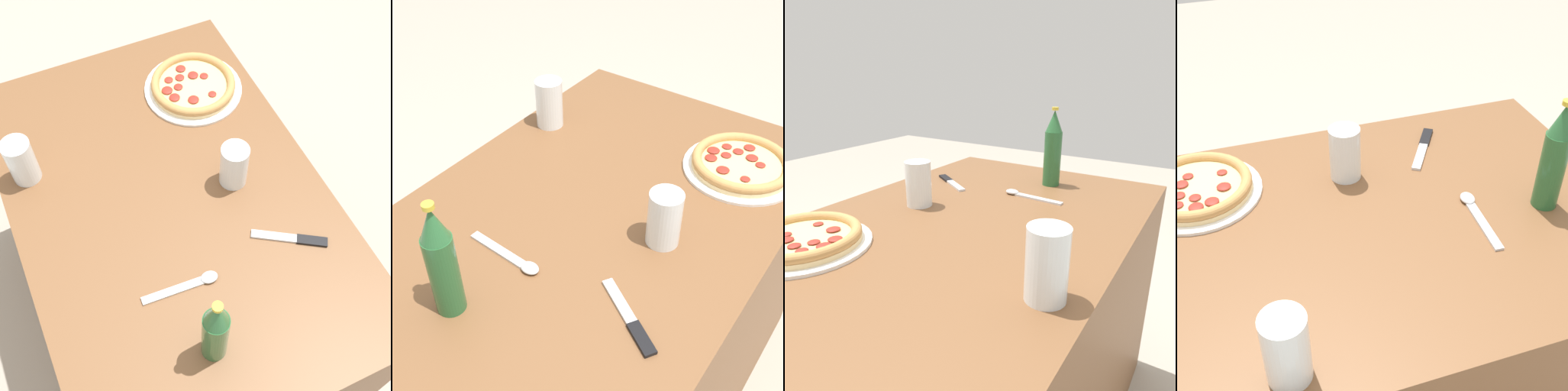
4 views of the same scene
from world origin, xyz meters
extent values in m
plane|color=#A89E8E|center=(0.00, 0.00, 0.00)|extent=(8.00, 8.00, 0.00)
cube|color=brown|center=(0.00, 0.00, 0.38)|extent=(1.21, 0.81, 0.75)
cylinder|color=white|center=(0.33, -0.22, 0.76)|extent=(0.30, 0.30, 0.01)
cylinder|color=#E5C689|center=(0.33, -0.22, 0.77)|extent=(0.25, 0.25, 0.01)
cylinder|color=#EACC7F|center=(0.33, -0.22, 0.77)|extent=(0.22, 0.22, 0.00)
torus|color=tan|center=(0.33, -0.22, 0.78)|extent=(0.25, 0.25, 0.03)
ellipsoid|color=maroon|center=(0.37, -0.23, 0.78)|extent=(0.03, 0.03, 0.01)
ellipsoid|color=maroon|center=(0.34, -0.14, 0.78)|extent=(0.03, 0.03, 0.01)
ellipsoid|color=maroon|center=(0.27, -0.25, 0.78)|extent=(0.02, 0.02, 0.01)
ellipsoid|color=maroon|center=(0.31, -0.15, 0.78)|extent=(0.03, 0.03, 0.01)
ellipsoid|color=maroon|center=(0.35, -0.26, 0.78)|extent=(0.03, 0.03, 0.01)
ellipsoid|color=maroon|center=(0.27, -0.19, 0.78)|extent=(0.03, 0.03, 0.01)
ellipsoid|color=maroon|center=(0.34, -0.17, 0.78)|extent=(0.03, 0.03, 0.01)
ellipsoid|color=maroon|center=(0.38, -0.16, 0.78)|extent=(0.03, 0.03, 0.01)
ellipsoid|color=maroon|center=(0.37, -0.19, 0.78)|extent=(0.03, 0.03, 0.01)
ellipsoid|color=maroon|center=(0.41, -0.21, 0.78)|extent=(0.03, 0.03, 0.01)
cylinder|color=white|center=(0.23, 0.32, 0.82)|extent=(0.08, 0.08, 0.14)
cylinder|color=silver|center=(0.23, 0.32, 0.79)|extent=(0.06, 0.06, 0.06)
cylinder|color=white|center=(-0.01, -0.18, 0.82)|extent=(0.07, 0.07, 0.13)
cylinder|color=black|center=(-0.01, -0.18, 0.80)|extent=(0.06, 0.06, 0.09)
cylinder|color=#286033|center=(-0.41, 0.06, 0.84)|extent=(0.06, 0.06, 0.18)
cone|color=#286033|center=(-0.41, 0.06, 0.97)|extent=(0.05, 0.05, 0.07)
cylinder|color=gold|center=(-0.41, 0.06, 1.01)|extent=(0.02, 0.02, 0.01)
cube|color=black|center=(-0.26, -0.28, 0.76)|extent=(0.06, 0.08, 0.01)
cube|color=silver|center=(-0.21, -0.20, 0.76)|extent=(0.08, 0.11, 0.01)
cube|color=silver|center=(-0.24, 0.09, 0.76)|extent=(0.03, 0.16, 0.01)
ellipsoid|color=silver|center=(-0.25, 0.00, 0.76)|extent=(0.03, 0.04, 0.02)
camera|label=1|loc=(-0.73, 0.25, 1.97)|focal=50.00mm
camera|label=2|loc=(-0.82, -0.55, 1.59)|focal=50.00mm
camera|label=3|loc=(0.77, 0.54, 1.14)|focal=35.00mm
camera|label=4|loc=(0.27, 0.86, 1.53)|focal=50.00mm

